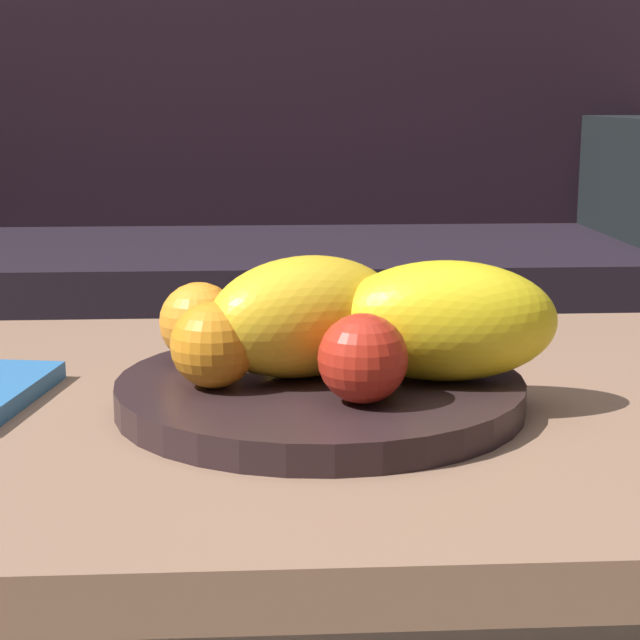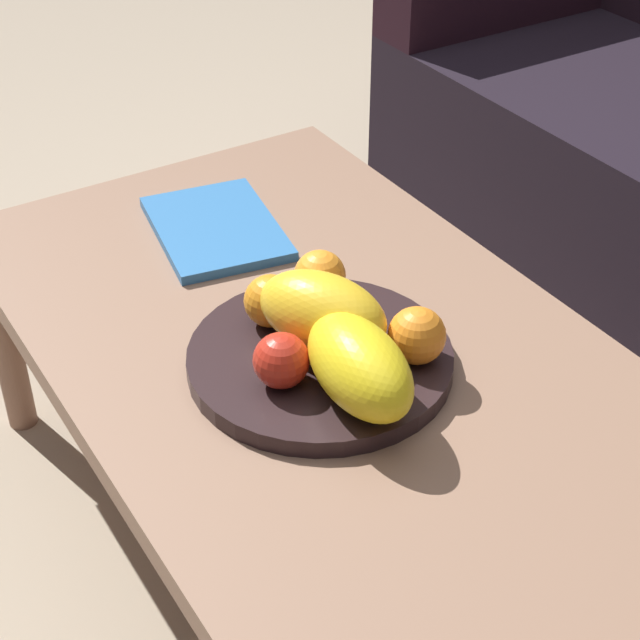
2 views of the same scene
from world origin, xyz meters
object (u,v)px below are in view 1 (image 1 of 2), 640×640
object	(u,v)px
orange_front	(396,311)
apple_front	(363,359)
orange_right	(199,322)
banana_bunch	(315,340)
melon_smaller_beside	(446,321)
orange_left	(213,345)
coffee_table	(286,442)
couch	(233,285)
melon_large_front	(306,316)
fruit_bowl	(320,392)

from	to	relation	value
orange_front	apple_front	size ratio (longest dim) A/B	1.06
orange_right	banana_bunch	xyz separation A→B (m)	(0.10, -0.04, -0.01)
melon_smaller_beside	apple_front	bearing A→B (deg)	-139.82
orange_front	apple_front	bearing A→B (deg)	-105.92
orange_right	apple_front	distance (m)	0.19
orange_right	banana_bunch	distance (m)	0.11
orange_left	orange_right	xyz separation A→B (m)	(-0.02, 0.09, 0.00)
coffee_table	couch	bearing A→B (deg)	93.74
melon_smaller_beside	apple_front	distance (m)	0.10
orange_right	melon_smaller_beside	bearing A→B (deg)	-19.53
melon_large_front	orange_front	bearing A→B (deg)	43.87
orange_front	banana_bunch	size ratio (longest dim) A/B	0.46
couch	melon_large_front	distance (m)	1.13
orange_left	banana_bunch	bearing A→B (deg)	30.36
coffee_table	couch	distance (m)	1.10
couch	orange_right	distance (m)	1.08
banana_bunch	apple_front	bearing A→B (deg)	-72.51
melon_large_front	banana_bunch	distance (m)	0.03
orange_left	orange_front	bearing A→B (deg)	35.41
orange_left	orange_right	world-z (taller)	same
orange_left	apple_front	xyz separation A→B (m)	(0.12, -0.05, -0.00)
coffee_table	orange_left	bearing A→B (deg)	-139.80
melon_large_front	banana_bunch	size ratio (longest dim) A/B	1.11
fruit_bowl	orange_front	distance (m)	0.13
orange_right	couch	bearing A→B (deg)	89.81
coffee_table	orange_left	distance (m)	0.13
couch	apple_front	distance (m)	1.22
fruit_bowl	melon_large_front	size ratio (longest dim) A/B	1.94
orange_left	melon_large_front	bearing A→B (deg)	22.99
banana_bunch	melon_smaller_beside	bearing A→B (deg)	-19.18
orange_left	apple_front	world-z (taller)	same
couch	melon_smaller_beside	world-z (taller)	couch
fruit_bowl	orange_left	size ratio (longest dim) A/B	4.86
orange_left	orange_right	distance (m)	0.09
coffee_table	fruit_bowl	bearing A→B (deg)	-45.32
melon_smaller_beside	banana_bunch	bearing A→B (deg)	160.82
orange_front	banana_bunch	distance (m)	0.10
orange_left	orange_right	size ratio (longest dim) A/B	0.99
fruit_bowl	banana_bunch	world-z (taller)	banana_bunch
orange_left	fruit_bowl	bearing A→B (deg)	14.11
orange_front	melon_smaller_beside	bearing A→B (deg)	-75.33
melon_large_front	orange_left	distance (m)	0.08
coffee_table	melon_large_front	size ratio (longest dim) A/B	6.66
melon_smaller_beside	orange_left	xyz separation A→B (m)	(-0.19, -0.01, -0.01)
couch	melon_large_front	world-z (taller)	couch
couch	fruit_bowl	xyz separation A→B (m)	(0.10, -1.13, 0.11)
melon_large_front	melon_smaller_beside	xyz separation A→B (m)	(0.11, -0.02, -0.00)
orange_left	banana_bunch	size ratio (longest dim) A/B	0.44
fruit_bowl	melon_large_front	distance (m)	0.07
apple_front	banana_bunch	distance (m)	0.11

